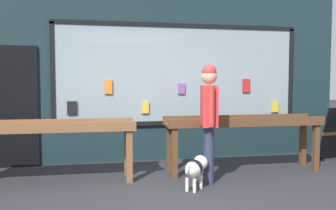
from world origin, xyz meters
The scene contains 6 objects.
ground_plane centered at (0.00, 0.00, 0.00)m, with size 40.00×40.00×0.00m, color #2D2D33.
shopfront_facade centered at (0.01, 2.39, 1.77)m, with size 7.99×0.29×3.57m.
display_table_left centered at (-1.55, 1.13, 0.73)m, with size 2.61×0.68×0.91m.
display_table_right centered at (1.55, 1.13, 0.74)m, with size 2.61×0.66×0.92m.
person_browsing centered at (0.78, 0.64, 1.03)m, with size 0.32×0.67×1.74m.
small_dog centered at (0.49, 0.34, 0.30)m, with size 0.44×0.46×0.44m.
Camera 1 is at (-0.99, -4.56, 1.52)m, focal length 40.00 mm.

